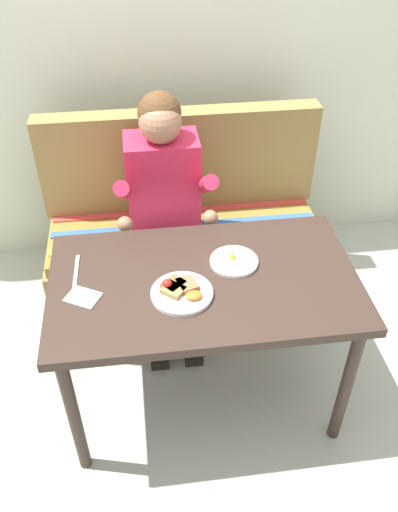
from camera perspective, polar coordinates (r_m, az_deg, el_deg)
name	(u,v)px	position (r m, az deg, el deg)	size (l,w,h in m)	color
ground_plane	(203,393)	(2.59, 0.45, -14.53)	(8.00, 8.00, 0.00)	#ACB4A1
back_wall	(170,27)	(2.90, -3.14, 23.44)	(4.40, 0.10, 2.60)	beige
table	(204,294)	(2.10, 0.53, -4.10)	(1.20, 0.70, 0.73)	#34261E
couch	(184,240)	(2.89, -1.59, 1.70)	(1.44, 0.56, 1.00)	olive
person	(164,196)	(2.50, -3.75, 6.52)	(0.45, 0.61, 1.21)	#D02646
plate_breakfast	(181,291)	(1.97, -1.98, -3.82)	(0.23, 0.23, 0.05)	white
plate_eggs	(234,261)	(2.12, 3.79, -0.54)	(0.19, 0.19, 0.04)	white
napkin	(83,297)	(2.01, -12.42, -4.37)	(0.12, 0.09, 0.01)	silver
knife	(76,271)	(2.13, -13.12, -1.64)	(0.01, 0.20, 0.01)	silver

